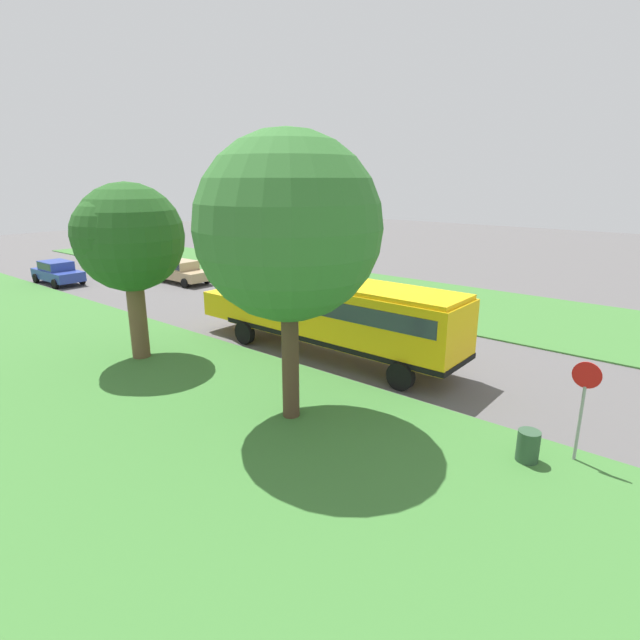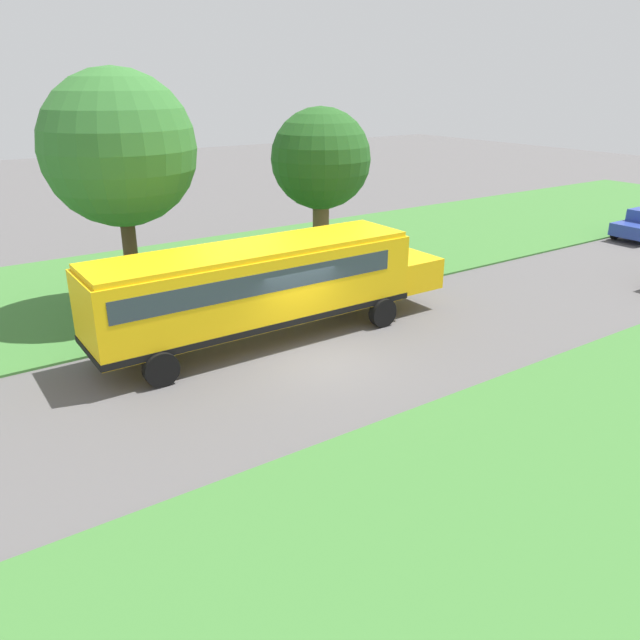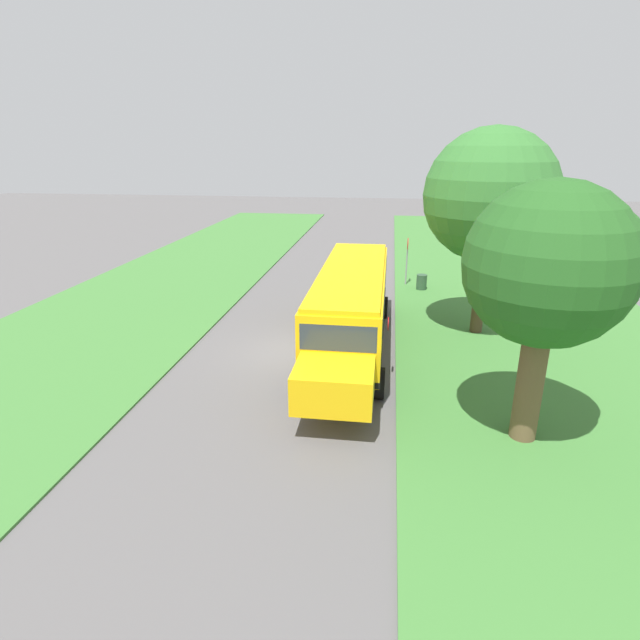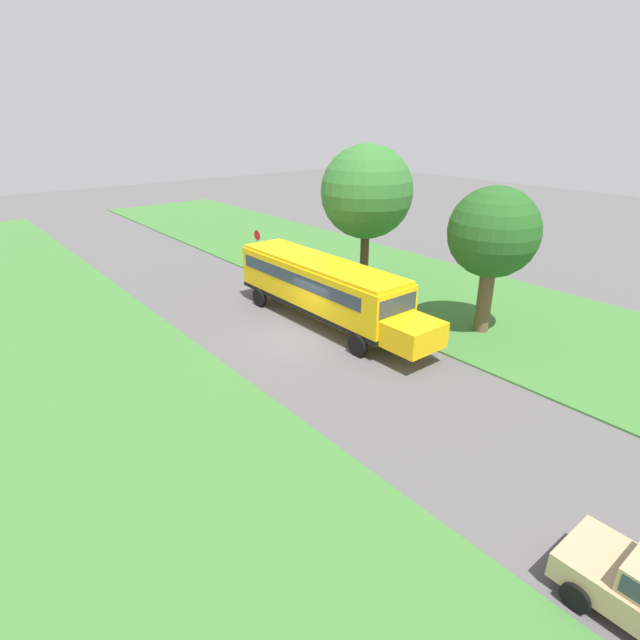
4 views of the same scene
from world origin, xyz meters
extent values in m
plane|color=#565454|center=(0.00, 0.00, 0.00)|extent=(120.00, 120.00, 0.00)
cube|color=#3D7533|center=(-10.00, 0.00, 0.04)|extent=(12.00, 80.00, 0.08)
cube|color=#3D7533|center=(9.00, 0.00, 0.04)|extent=(10.00, 80.00, 0.07)
cube|color=yellow|center=(-2.23, -0.90, 1.90)|extent=(2.50, 10.50, 2.20)
cube|color=yellow|center=(-2.23, 5.30, 1.35)|extent=(2.20, 1.90, 1.10)
cube|color=yellow|center=(-2.23, -0.90, 3.08)|extent=(2.35, 10.29, 0.16)
cube|color=black|center=(-2.23, -0.90, 0.92)|extent=(2.54, 10.54, 0.20)
cube|color=#2D3842|center=(-2.23, -1.20, 2.36)|extent=(2.53, 9.24, 0.64)
cube|color=#2D3842|center=(-2.23, 4.30, 2.36)|extent=(2.25, 0.12, 0.80)
cylinder|color=red|center=(-3.66, 1.99, 2.05)|extent=(0.03, 0.44, 0.44)
cylinder|color=black|center=(-3.48, 3.30, 0.50)|extent=(0.30, 1.00, 1.00)
cylinder|color=black|center=(-0.98, 3.30, 0.50)|extent=(0.30, 1.00, 1.00)
cylinder|color=black|center=(-3.48, -4.57, 0.50)|extent=(0.30, 1.00, 1.00)
cylinder|color=black|center=(-0.98, -4.57, 0.50)|extent=(0.30, 1.00, 1.00)
cylinder|color=black|center=(-3.70, 21.52, 0.32)|extent=(0.22, 0.64, 0.64)
cylinder|color=#4C3826|center=(-7.41, -3.09, 1.90)|extent=(0.51, 0.51, 3.80)
sphere|color=#33702D|center=(-7.41, -3.09, 5.75)|extent=(5.22, 5.22, 5.22)
sphere|color=#33702D|center=(-6.69, -3.65, 6.14)|extent=(2.97, 2.97, 2.97)
cylinder|color=brown|center=(-7.41, 5.15, 1.67)|extent=(0.70, 0.70, 3.34)
sphere|color=#23561E|center=(-7.41, 5.15, 4.88)|extent=(4.12, 4.12, 4.12)
sphere|color=#23561E|center=(-8.10, 5.15, 5.07)|extent=(2.93, 2.93, 2.93)
camera|label=1|loc=(-17.54, -12.55, 7.05)|focal=28.00mm
camera|label=2|loc=(14.25, -9.69, 7.92)|focal=35.00mm
camera|label=3|loc=(-3.56, 17.65, 7.63)|focal=28.00mm
camera|label=4|loc=(12.67, 17.50, 9.80)|focal=28.00mm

